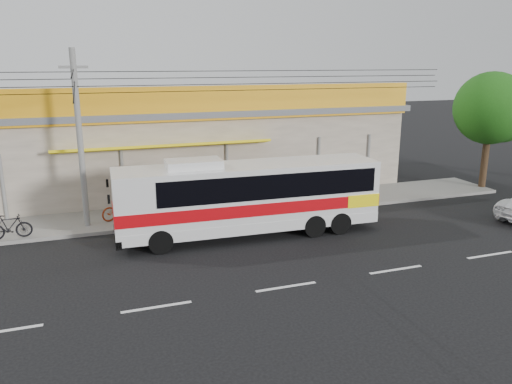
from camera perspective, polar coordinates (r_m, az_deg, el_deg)
ground at (r=17.94m, az=0.36°, el=-7.55°), size 120.00×120.00×0.00m
sidewalk at (r=23.34m, az=-4.60°, el=-2.09°), size 30.00×3.20×0.15m
lane_markings at (r=15.81m, az=3.46°, el=-10.78°), size 50.00×0.12×0.01m
storefront_building at (r=28.11m, az=-7.61°, el=5.36°), size 22.60×9.20×5.70m
coach_bus at (r=19.79m, az=-0.36°, el=-0.16°), size 10.51×2.58×3.22m
motorbike_red at (r=22.46m, az=-15.11°, el=-1.72°), size 1.99×1.39×0.99m
motorbike_dark at (r=21.45m, az=-26.32°, el=-3.57°), size 1.62×0.51×0.96m
utility_pole at (r=21.05m, az=-20.01°, el=11.77°), size 34.00×14.00×7.32m
tree_near at (r=29.45m, az=25.48°, el=8.38°), size 3.81×3.81×6.32m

